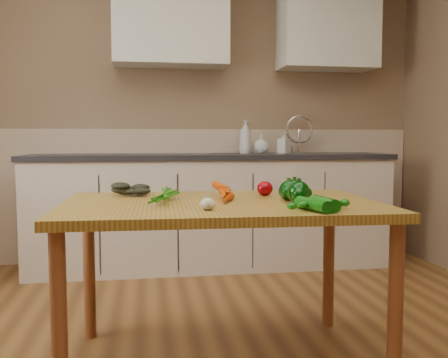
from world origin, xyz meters
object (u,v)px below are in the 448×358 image
Objects in this scene: carrot_bunch at (205,193)px; pepper_c at (299,193)px; soap_bottle_c at (262,144)px; tomato_a at (265,188)px; tomato_c at (295,190)px; pepper_b at (294,190)px; zucchini_a at (324,203)px; zucchini_b at (313,205)px; soap_bottle_a at (245,137)px; table at (222,220)px; soap_bottle_b at (284,142)px; leafy_greens at (134,186)px; pepper_a at (289,191)px; tomato_b at (286,190)px; garlic_bulb at (208,204)px.

pepper_c reaches higher than carrot_bunch.
soap_bottle_c is 2.05× the size of tomato_a.
soap_bottle_c is at bearing 82.28° from tomato_c.
pepper_b is 0.53× the size of zucchini_a.
pepper_c is 0.51× the size of zucchini_b.
soap_bottle_a is 1.69m from tomato_a.
table is 7.95× the size of soap_bottle_b.
soap_bottle_b is 1.00× the size of zucchini_a.
soap_bottle_c is 1.92m from carrot_bunch.
zucchini_b is at bearing -83.27° from tomato_a.
soap_bottle_a reaches higher than tomato_c.
zucchini_b is at bearing 129.12° from soap_bottle_c.
table is at bearing -37.02° from leafy_greens.
table is 5.20× the size of soap_bottle_a.
leafy_greens is at bearing -138.97° from soap_bottle_a.
zucchini_a is (-0.45, -2.16, -0.22)m from soap_bottle_b.
tomato_b is (0.04, 0.18, -0.02)m from pepper_a.
soap_bottle_a is at bearing 77.05° from table.
zucchini_b is at bearing -46.24° from table.
pepper_b reaches higher than tomato_b.
soap_bottle_b is 1.91m from pepper_a.
tomato_b is (-0.45, -1.65, -0.22)m from soap_bottle_b.
pepper_a is at bearing -71.42° from tomato_a.
table is at bearing 179.20° from pepper_b.
pepper_b reaches higher than table.
soap_bottle_a is at bearing 81.84° from tomato_a.
tomato_b is at bearing 126.16° from soap_bottle_b.
zucchini_a is (0.36, -0.32, 0.11)m from table.
zucchini_b is at bearing -94.76° from pepper_b.
pepper_a reaches higher than table.
soap_bottle_b is at bearing 76.04° from pepper_c.
soap_bottle_c reaches higher than pepper_b.
zucchini_a is (-0.03, -0.49, -0.00)m from tomato_c.
tomato_b reaches higher than zucchini_a.
garlic_bulb is (-0.09, -0.25, 0.11)m from table.
soap_bottle_a reaches higher than carrot_bunch.
soap_bottle_b is 1.84× the size of pepper_c.
soap_bottle_c is at bearing 70.66° from carrot_bunch.
soap_bottle_b reaches higher than zucchini_b.
tomato_c reaches higher than zucchini_a.
leafy_greens is 2.23× the size of pepper_a.
pepper_b is at bearing -107.61° from tomato_c.
soap_bottle_c reaches higher than tomato_b.
table is 0.29m from garlic_bulb.
tomato_a is at bearing 39.69° from table.
leafy_greens is (-0.32, 0.24, 0.01)m from carrot_bunch.
tomato_c is at bearing 15.35° from carrot_bunch.
leafy_greens is at bearing 118.65° from garlic_bulb.
zucchini_a is (-0.26, -2.17, -0.21)m from soap_bottle_c.
soap_bottle_b reaches higher than leafy_greens.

